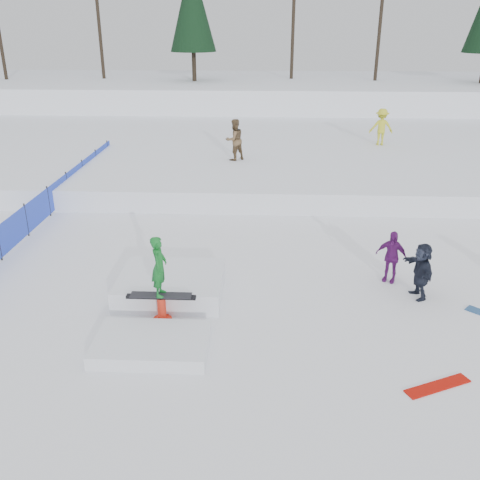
{
  "coord_description": "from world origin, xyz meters",
  "views": [
    {
      "loc": [
        1.11,
        -11.04,
        6.51
      ],
      "look_at": [
        0.5,
        2.0,
        1.1
      ],
      "focal_mm": 40.0,
      "sensor_mm": 36.0,
      "label": 1
    }
  ],
  "objects_px": {
    "safety_fence": "(49,201)",
    "spectator_dark": "(421,271)",
    "walker_ygreen": "(381,127)",
    "jib_rail_feature": "(166,297)",
    "walker_olive": "(234,140)",
    "spectator_purple": "(391,256)"
  },
  "relations": [
    {
      "from": "spectator_purple",
      "to": "spectator_dark",
      "type": "bearing_deg",
      "value": -29.8
    },
    {
      "from": "walker_olive",
      "to": "spectator_dark",
      "type": "height_order",
      "value": "walker_olive"
    },
    {
      "from": "walker_olive",
      "to": "walker_ygreen",
      "type": "relative_size",
      "value": 1.02
    },
    {
      "from": "walker_olive",
      "to": "spectator_purple",
      "type": "height_order",
      "value": "walker_olive"
    },
    {
      "from": "spectator_purple",
      "to": "spectator_dark",
      "type": "distance_m",
      "value": 1.03
    },
    {
      "from": "spectator_dark",
      "to": "walker_olive",
      "type": "bearing_deg",
      "value": -164.17
    },
    {
      "from": "safety_fence",
      "to": "jib_rail_feature",
      "type": "bearing_deg",
      "value": -50.26
    },
    {
      "from": "walker_ygreen",
      "to": "safety_fence",
      "type": "bearing_deg",
      "value": 33.94
    },
    {
      "from": "jib_rail_feature",
      "to": "safety_fence",
      "type": "bearing_deg",
      "value": 129.74
    },
    {
      "from": "walker_ygreen",
      "to": "jib_rail_feature",
      "type": "height_order",
      "value": "walker_ygreen"
    },
    {
      "from": "safety_fence",
      "to": "spectator_dark",
      "type": "relative_size",
      "value": 10.99
    },
    {
      "from": "walker_olive",
      "to": "jib_rail_feature",
      "type": "xyz_separation_m",
      "value": [
        -1.0,
        -11.66,
        -1.38
      ]
    },
    {
      "from": "safety_fence",
      "to": "spectator_dark",
      "type": "xyz_separation_m",
      "value": [
        11.55,
        -5.49,
        0.18
      ]
    },
    {
      "from": "spectator_dark",
      "to": "jib_rail_feature",
      "type": "height_order",
      "value": "jib_rail_feature"
    },
    {
      "from": "walker_ygreen",
      "to": "jib_rail_feature",
      "type": "xyz_separation_m",
      "value": [
        -7.95,
        -15.04,
        -1.37
      ]
    },
    {
      "from": "safety_fence",
      "to": "spectator_dark",
      "type": "distance_m",
      "value": 12.78
    },
    {
      "from": "walker_olive",
      "to": "walker_ygreen",
      "type": "bearing_deg",
      "value": 168.94
    },
    {
      "from": "spectator_purple",
      "to": "jib_rail_feature",
      "type": "relative_size",
      "value": 0.32
    },
    {
      "from": "safety_fence",
      "to": "spectator_dark",
      "type": "bearing_deg",
      "value": -25.41
    },
    {
      "from": "walker_olive",
      "to": "spectator_purple",
      "type": "bearing_deg",
      "value": 78.37
    },
    {
      "from": "safety_fence",
      "to": "walker_olive",
      "type": "bearing_deg",
      "value": 39.99
    },
    {
      "from": "spectator_dark",
      "to": "jib_rail_feature",
      "type": "relative_size",
      "value": 0.33
    }
  ]
}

